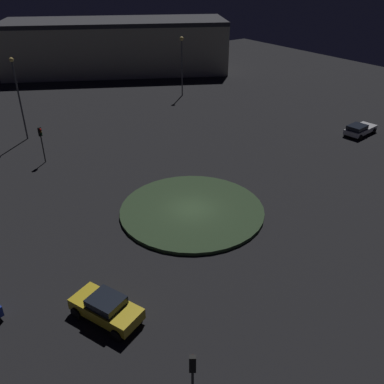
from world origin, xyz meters
name	(u,v)px	position (x,y,z in m)	size (l,w,h in m)	color
ground_plane	(192,212)	(0.00, 0.00, 0.00)	(121.15, 121.15, 0.00)	black
roundabout_island	(192,210)	(0.00, 0.00, 0.15)	(11.93, 11.93, 0.29)	#2D4228
car_yellow	(106,308)	(-6.58, 10.87, 0.81)	(4.68, 3.35, 1.56)	gold
car_silver	(360,129)	(2.33, -26.19, 0.70)	(2.46, 4.60, 1.34)	silver
traffic_light_east	(41,138)	(16.65, 6.61, 2.69)	(0.39, 0.36, 3.77)	#2D2D2D
traffic_light_northwest	(193,374)	(-14.25, 10.27, 2.79)	(0.39, 0.37, 3.90)	#2D2D2D
streetlamp_east	(18,91)	(24.20, 6.16, 5.64)	(0.47, 0.47, 9.21)	#4C4C51
streetlamp_southeast	(182,56)	(27.97, -18.39, 5.82)	(0.58, 0.58, 8.55)	#4C4C51
store_building	(116,46)	(47.46, -17.54, 4.48)	(29.18, 39.75, 8.96)	#B7B299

